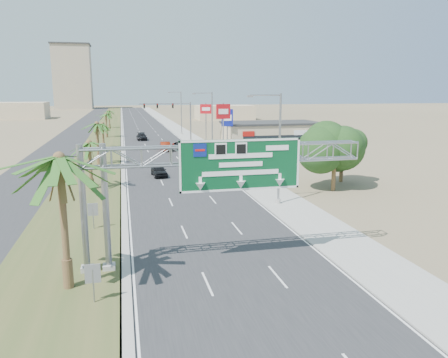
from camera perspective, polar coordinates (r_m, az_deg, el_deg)
name	(u,v)px	position (r m, az deg, el deg)	size (l,w,h in m)	color
ground	(290,354)	(18.81, 8.67, -21.63)	(600.00, 600.00, 0.00)	#8C7A59
road	(145,128)	(125.13, -10.32, 6.62)	(12.00, 300.00, 0.02)	#28282B
sidewalk_right	(175,127)	(125.82, -6.43, 6.77)	(4.00, 300.00, 0.10)	#9E9B93
median_grass	(108,128)	(125.03, -14.93, 6.44)	(7.00, 300.00, 0.12)	#394C21
opposing_road	(81,129)	(125.45, -18.14, 6.25)	(8.00, 300.00, 0.02)	#28282B
sign_gantry	(213,164)	(25.34, -1.46, 1.99)	(16.75, 1.24, 7.50)	gray
palm_near	(59,159)	(23.01, -20.73, 2.48)	(5.70, 5.70, 8.35)	brown
palm_row_b	(89,144)	(46.99, -17.22, 4.45)	(3.99, 3.99, 5.95)	brown
palm_row_c	(97,124)	(62.82, -16.28, 6.86)	(3.99, 3.99, 6.75)	brown
palm_row_d	(102,124)	(80.84, -15.59, 6.94)	(3.99, 3.99, 5.45)	brown
palm_row_e	(106,114)	(99.75, -15.19, 8.14)	(3.99, 3.99, 6.15)	brown
palm_row_f	(109,111)	(124.73, -14.81, 8.57)	(3.99, 3.99, 5.75)	brown
streetlight_near	(277,154)	(39.33, 6.97, 3.30)	(3.27, 0.44, 10.00)	gray
streetlight_mid	(211,127)	(68.12, -1.72, 6.82)	(3.27, 0.44, 10.00)	gray
streetlight_far	(180,115)	(103.58, -5.70, 8.37)	(3.27, 0.44, 10.00)	gray
signal_mast	(180,118)	(87.43, -5.72, 7.90)	(10.28, 0.71, 8.00)	gray
store_building	(271,134)	(85.71, 6.14, 5.91)	(18.00, 10.00, 4.00)	#C7B186
oak_near	(335,147)	(46.07, 14.31, 4.01)	(4.50, 4.50, 6.80)	brown
oak_far	(343,149)	(51.06, 15.22, 3.86)	(3.50, 3.50, 5.60)	brown
median_signback_a	(93,277)	(22.42, -16.76, -12.10)	(0.75, 0.08, 2.08)	gray
median_signback_b	(93,211)	(33.81, -16.75, -4.08)	(0.75, 0.08, 2.08)	gray
tower_distant	(73,77)	(265.92, -19.14, 12.44)	(20.00, 16.00, 35.00)	tan
building_distant_left	(12,111)	(178.99, -25.91, 8.04)	(24.00, 14.00, 6.00)	#C7B186
building_distant_right	(224,112)	(158.90, 0.06, 8.70)	(20.00, 12.00, 5.00)	#C7B186
car_left_lane	(159,171)	(53.43, -8.49, 1.06)	(1.61, 4.00, 1.36)	black
car_mid_lane	(165,146)	(76.13, -7.67, 4.23)	(1.60, 4.60, 1.52)	maroon
car_right_lane	(179,146)	(76.68, -5.85, 4.26)	(2.22, 4.82, 1.34)	gray
car_far	(142,137)	(93.66, -10.70, 5.46)	(2.02, 4.96, 1.44)	black
pole_sign_red_near	(223,114)	(72.08, -0.10, 8.47)	(2.42, 0.68, 8.27)	gray
pole_sign_blue	(227,119)	(77.56, 0.43, 7.82)	(2.02, 0.69, 7.23)	gray
pole_sign_red_far	(206,112)	(84.76, -2.38, 8.74)	(2.15, 1.10, 7.86)	gray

